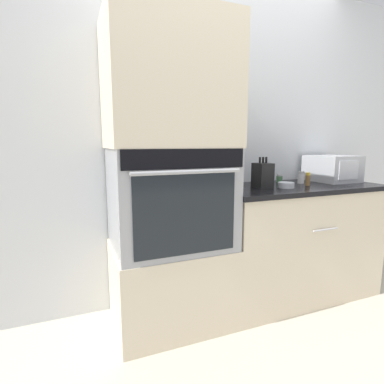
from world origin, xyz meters
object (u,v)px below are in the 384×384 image
at_px(condiment_jar_near, 279,178).
at_px(condiment_jar_far, 301,178).
at_px(knife_block, 263,175).
at_px(microwave, 332,168).
at_px(wall_oven, 170,198).
at_px(bowl, 286,185).
at_px(condiment_jar_mid, 308,179).

distance_m(condiment_jar_near, condiment_jar_far, 0.17).
bearing_deg(knife_block, microwave, 7.11).
bearing_deg(condiment_jar_far, wall_oven, -176.94).
height_order(condiment_jar_near, condiment_jar_far, condiment_jar_far).
bearing_deg(wall_oven, microwave, 3.15).
relative_size(knife_block, condiment_jar_far, 2.24).
height_order(bowl, condiment_jar_mid, condiment_jar_mid).
bearing_deg(bowl, microwave, 15.50).
distance_m(condiment_jar_near, condiment_jar_mid, 0.25).
bearing_deg(condiment_jar_near, condiment_jar_far, -47.65).
bearing_deg(condiment_jar_near, knife_block, -147.03).
bearing_deg(condiment_jar_mid, condiment_jar_far, 73.00).
distance_m(condiment_jar_mid, condiment_jar_far, 0.12).
relative_size(condiment_jar_mid, condiment_jar_far, 1.01).
bearing_deg(wall_oven, condiment_jar_far, 3.06).
bearing_deg(bowl, condiment_jar_far, 29.06).
height_order(condiment_jar_near, condiment_jar_mid, condiment_jar_mid).
relative_size(condiment_jar_near, condiment_jar_mid, 0.67).
bearing_deg(condiment_jar_far, bowl, -150.94).
xyz_separation_m(microwave, knife_block, (-0.78, -0.10, -0.02)).
height_order(wall_oven, knife_block, wall_oven).
bearing_deg(condiment_jar_near, condiment_jar_mid, -71.35).
bearing_deg(condiment_jar_far, condiment_jar_mid, -107.00).
bearing_deg(condiment_jar_far, condiment_jar_near, 132.35).
height_order(wall_oven, bowl, wall_oven).
bearing_deg(wall_oven, condiment_jar_near, 10.41).
bearing_deg(microwave, condiment_jar_mid, -160.73).
xyz_separation_m(knife_block, condiment_jar_far, (0.43, 0.08, -0.04)).
relative_size(wall_oven, bowl, 6.35).
distance_m(knife_block, bowl, 0.19).
relative_size(wall_oven, condiment_jar_mid, 7.38).
xyz_separation_m(knife_block, condiment_jar_mid, (0.39, -0.04, -0.04)).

